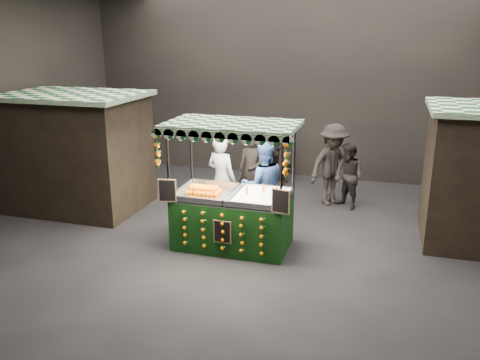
% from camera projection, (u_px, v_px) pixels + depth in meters
% --- Properties ---
extents(ground, '(12.00, 12.00, 0.00)m').
position_uv_depth(ground, '(255.00, 246.00, 9.32)').
color(ground, black).
rests_on(ground, ground).
extents(market_hall, '(12.10, 10.10, 5.05)m').
position_uv_depth(market_hall, '(257.00, 62.00, 8.35)').
color(market_hall, black).
rests_on(market_hall, ground).
extents(neighbour_stall_left, '(3.00, 2.20, 2.60)m').
position_uv_depth(neighbour_stall_left, '(77.00, 151.00, 11.07)').
color(neighbour_stall_left, black).
rests_on(neighbour_stall_left, ground).
extents(juice_stall, '(2.42, 1.42, 2.35)m').
position_uv_depth(juice_stall, '(233.00, 210.00, 9.11)').
color(juice_stall, black).
rests_on(juice_stall, ground).
extents(vendor_grey, '(0.79, 0.64, 1.87)m').
position_uv_depth(vendor_grey, '(222.00, 179.00, 10.27)').
color(vendor_grey, gray).
rests_on(vendor_grey, ground).
extents(vendor_blue, '(1.09, 0.99, 1.82)m').
position_uv_depth(vendor_blue, '(263.00, 185.00, 9.94)').
color(vendor_blue, navy).
rests_on(vendor_blue, ground).
extents(shopper_0, '(0.65, 0.44, 1.73)m').
position_uv_depth(shopper_0, '(252.00, 171.00, 11.16)').
color(shopper_0, black).
rests_on(shopper_0, ground).
extents(shopper_1, '(0.93, 0.91, 1.51)m').
position_uv_depth(shopper_1, '(348.00, 176.00, 11.14)').
color(shopper_1, black).
rests_on(shopper_1, ground).
extents(shopper_2, '(0.95, 0.91, 1.59)m').
position_uv_depth(shopper_2, '(278.00, 151.00, 13.28)').
color(shopper_2, '#2B2322').
rests_on(shopper_2, ground).
extents(shopper_3, '(1.36, 1.36, 1.89)m').
position_uv_depth(shopper_3, '(333.00, 165.00, 11.36)').
color(shopper_3, black).
rests_on(shopper_3, ground).
extents(shopper_4, '(1.02, 0.80, 1.84)m').
position_uv_depth(shopper_4, '(109.00, 153.00, 12.54)').
color(shopper_4, '#2A2322').
rests_on(shopper_4, ground).
extents(shopper_6, '(0.44, 0.63, 1.63)m').
position_uv_depth(shopper_6, '(283.00, 154.00, 12.92)').
color(shopper_6, '#2E2725').
rests_on(shopper_6, ground).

